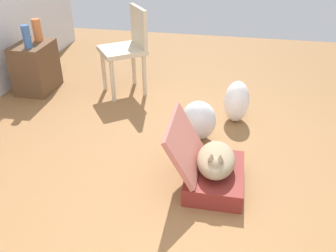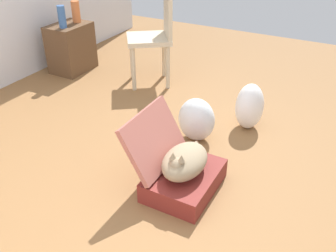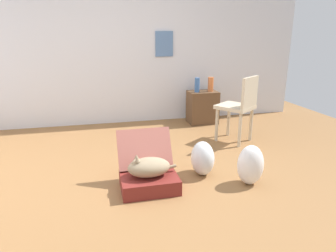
% 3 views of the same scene
% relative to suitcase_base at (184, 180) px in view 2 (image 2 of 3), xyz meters
% --- Properties ---
extents(ground_plane, '(7.68, 7.68, 0.00)m').
position_rel_suitcase_base_xyz_m(ground_plane, '(-0.04, 0.29, -0.07)').
color(ground_plane, olive).
rests_on(ground_plane, ground).
extents(suitcase_base, '(0.56, 0.43, 0.15)m').
position_rel_suitcase_base_xyz_m(suitcase_base, '(0.00, 0.00, 0.00)').
color(suitcase_base, maroon).
rests_on(suitcase_base, ground).
extents(suitcase_lid, '(0.56, 0.24, 0.39)m').
position_rel_suitcase_base_xyz_m(suitcase_lid, '(0.00, 0.24, 0.27)').
color(suitcase_lid, '#B26356').
rests_on(suitcase_lid, suitcase_base).
extents(cat, '(0.50, 0.28, 0.22)m').
position_rel_suitcase_base_xyz_m(cat, '(-0.01, 0.00, 0.17)').
color(cat, '#998466').
rests_on(cat, suitcase_base).
extents(plastic_bag_white, '(0.25, 0.31, 0.38)m').
position_rel_suitcase_base_xyz_m(plastic_bag_white, '(0.63, 0.20, 0.11)').
color(plastic_bag_white, silver).
rests_on(plastic_bag_white, ground).
extents(plastic_bag_clear, '(0.27, 0.24, 0.42)m').
position_rel_suitcase_base_xyz_m(plastic_bag_clear, '(1.03, -0.13, 0.14)').
color(plastic_bag_clear, white).
rests_on(plastic_bag_clear, ground).
extents(side_table, '(0.49, 0.36, 0.55)m').
position_rel_suitcase_base_xyz_m(side_table, '(1.33, 2.14, 0.20)').
color(side_table, brown).
rests_on(side_table, ground).
extents(vase_tall, '(0.08, 0.08, 0.24)m').
position_rel_suitcase_base_xyz_m(vase_tall, '(1.20, 2.10, 0.60)').
color(vase_tall, '#38609E').
rests_on(vase_tall, side_table).
extents(vase_short, '(0.09, 0.09, 0.24)m').
position_rel_suitcase_base_xyz_m(vase_short, '(1.45, 2.11, 0.60)').
color(vase_short, '#CC6B38').
rests_on(vase_short, side_table).
extents(chair, '(0.61, 0.61, 0.94)m').
position_rel_suitcase_base_xyz_m(chair, '(1.48, 1.09, 0.46)').
color(chair, beige).
rests_on(chair, ground).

